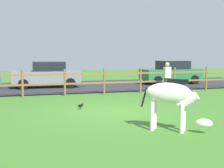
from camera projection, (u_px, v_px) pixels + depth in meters
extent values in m
plane|color=#3D7528|center=(113.00, 112.00, 11.54)|extent=(60.00, 60.00, 0.00)
cube|color=#2D2D33|center=(68.00, 87.00, 20.35)|extent=(28.00, 7.40, 0.05)
cylinder|color=brown|center=(22.00, 84.00, 15.33)|extent=(0.11, 0.11, 1.33)
cylinder|color=brown|center=(65.00, 83.00, 15.95)|extent=(0.11, 0.11, 1.33)
cylinder|color=brown|center=(104.00, 81.00, 16.56)|extent=(0.11, 0.11, 1.33)
cylinder|color=brown|center=(141.00, 80.00, 17.17)|extent=(0.11, 0.11, 1.33)
cylinder|color=brown|center=(175.00, 80.00, 17.78)|extent=(0.11, 0.11, 1.33)
cylinder|color=brown|center=(206.00, 79.00, 18.40)|extent=(0.11, 0.11, 1.33)
cube|color=brown|center=(65.00, 84.00, 15.95)|extent=(20.22, 0.06, 0.09)
cube|color=brown|center=(65.00, 74.00, 15.91)|extent=(20.22, 0.06, 0.09)
ellipsoid|color=white|center=(168.00, 93.00, 8.67)|extent=(1.26, 1.16, 0.56)
cylinder|color=white|center=(184.00, 117.00, 8.71)|extent=(0.11, 0.11, 0.78)
cylinder|color=white|center=(182.00, 119.00, 8.46)|extent=(0.11, 0.11, 0.78)
cylinder|color=white|center=(155.00, 115.00, 9.01)|extent=(0.11, 0.11, 0.78)
cylinder|color=white|center=(152.00, 116.00, 8.75)|extent=(0.11, 0.11, 0.78)
cylinder|color=white|center=(188.00, 101.00, 8.50)|extent=(0.61, 0.56, 0.51)
ellipsoid|color=white|center=(204.00, 123.00, 8.40)|extent=(0.47, 0.43, 0.24)
cube|color=black|center=(178.00, 81.00, 8.55)|extent=(0.46, 0.39, 0.12)
cylinder|color=black|center=(144.00, 97.00, 8.93)|extent=(0.18, 0.16, 0.54)
cylinder|color=black|center=(80.00, 108.00, 12.24)|extent=(0.01, 0.01, 0.06)
cylinder|color=black|center=(80.00, 108.00, 12.20)|extent=(0.01, 0.01, 0.06)
ellipsoid|color=black|center=(80.00, 106.00, 12.21)|extent=(0.18, 0.10, 0.12)
sphere|color=black|center=(82.00, 104.00, 12.23)|extent=(0.07, 0.07, 0.07)
cube|color=#236B38|center=(171.00, 74.00, 22.00)|extent=(4.01, 1.72, 0.70)
cube|color=black|center=(173.00, 65.00, 21.98)|extent=(1.91, 1.57, 0.56)
cylinder|color=black|center=(158.00, 81.00, 20.82)|extent=(0.60, 0.18, 0.60)
cylinder|color=black|center=(147.00, 79.00, 22.43)|extent=(0.60, 0.18, 0.60)
cylinder|color=black|center=(195.00, 80.00, 21.62)|extent=(0.60, 0.18, 0.60)
cylinder|color=black|center=(182.00, 78.00, 23.24)|extent=(0.60, 0.18, 0.60)
cube|color=slate|center=(46.00, 77.00, 19.53)|extent=(4.07, 1.86, 0.70)
cube|color=black|center=(48.00, 66.00, 19.51)|extent=(1.96, 1.64, 0.56)
cylinder|color=black|center=(23.00, 84.00, 18.39)|extent=(0.61, 0.20, 0.60)
cylinder|color=black|center=(23.00, 82.00, 20.02)|extent=(0.61, 0.20, 0.60)
cylinder|color=black|center=(70.00, 83.00, 19.10)|extent=(0.61, 0.20, 0.60)
cylinder|color=black|center=(67.00, 81.00, 20.73)|extent=(0.61, 0.20, 0.60)
cylinder|color=#232847|center=(166.00, 86.00, 16.83)|extent=(0.14, 0.14, 0.82)
cylinder|color=#232847|center=(168.00, 86.00, 16.91)|extent=(0.14, 0.14, 0.82)
cube|color=silver|center=(167.00, 72.00, 16.80)|extent=(0.39, 0.27, 0.58)
sphere|color=tan|center=(167.00, 64.00, 16.76)|extent=(0.22, 0.22, 0.22)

